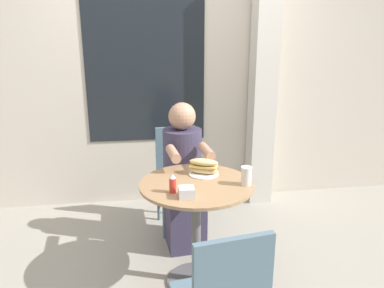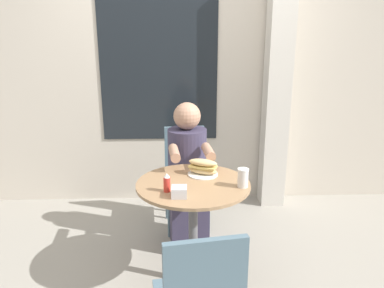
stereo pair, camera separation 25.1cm
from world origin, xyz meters
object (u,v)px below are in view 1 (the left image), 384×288
object	(u,v)px
cafe_table	(196,211)
diner_chair	(177,168)
sandwich_on_plate	(204,167)
seated_diner	(183,184)
drink_cup	(246,176)
condiment_bottle	(173,184)

from	to	relation	value
cafe_table	diner_chair	world-z (taller)	diner_chair
diner_chair	sandwich_on_plate	bearing A→B (deg)	92.99
seated_diner	drink_cup	distance (m)	0.75
cafe_table	seated_diner	xyz separation A→B (m)	(-0.02, 0.53, -0.03)
diner_chair	seated_diner	bearing A→B (deg)	86.82
cafe_table	drink_cup	xyz separation A→B (m)	(0.30, -0.07, 0.26)
diner_chair	condiment_bottle	size ratio (longest dim) A/B	7.48
cafe_table	drink_cup	size ratio (longest dim) A/B	6.16
sandwich_on_plate	cafe_table	bearing A→B (deg)	-116.63
diner_chair	drink_cup	size ratio (longest dim) A/B	7.29
cafe_table	condiment_bottle	size ratio (longest dim) A/B	6.33
condiment_bottle	cafe_table	bearing A→B (deg)	37.86
sandwich_on_plate	drink_cup	world-z (taller)	drink_cup
seated_diner	cafe_table	bearing A→B (deg)	87.30
cafe_table	drink_cup	distance (m)	0.40
seated_diner	condiment_bottle	bearing A→B (deg)	72.94
diner_chair	sandwich_on_plate	xyz separation A→B (m)	(0.10, -0.74, 0.26)
condiment_bottle	sandwich_on_plate	bearing A→B (deg)	48.93
drink_cup	condiment_bottle	xyz separation A→B (m)	(-0.47, -0.05, -0.00)
cafe_table	diner_chair	bearing A→B (deg)	92.08
cafe_table	condiment_bottle	xyz separation A→B (m)	(-0.16, -0.13, 0.25)
diner_chair	sandwich_on_plate	distance (m)	0.79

